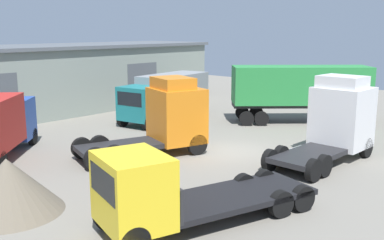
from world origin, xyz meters
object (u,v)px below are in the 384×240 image
(flatbed_truck_yellow, at_px, (165,193))
(tractor_unit_white, at_px, (337,120))
(oil_drum, at_px, (182,131))
(gravel_pile, at_px, (8,186))
(tractor_unit_orange, at_px, (167,118))
(box_truck_teal, at_px, (166,94))
(container_trailer_green, at_px, (300,87))

(flatbed_truck_yellow, bearing_deg, tractor_unit_white, -164.26)
(flatbed_truck_yellow, xyz_separation_m, oil_drum, (9.38, 8.06, -0.84))
(flatbed_truck_yellow, height_order, gravel_pile, flatbed_truck_yellow)
(tractor_unit_orange, relative_size, flatbed_truck_yellow, 0.88)
(tractor_unit_orange, distance_m, tractor_unit_white, 8.53)
(tractor_unit_white, distance_m, box_truck_teal, 13.16)
(tractor_unit_orange, bearing_deg, gravel_pile, -153.04)
(tractor_unit_orange, relative_size, box_truck_teal, 0.88)
(container_trailer_green, height_order, oil_drum, container_trailer_green)
(tractor_unit_white, relative_size, flatbed_truck_yellow, 0.81)
(tractor_unit_white, bearing_deg, container_trailer_green, 43.22)
(flatbed_truck_yellow, distance_m, oil_drum, 12.40)
(container_trailer_green, height_order, flatbed_truck_yellow, container_trailer_green)
(box_truck_teal, bearing_deg, gravel_pile, 18.02)
(container_trailer_green, bearing_deg, oil_drum, -150.28)
(tractor_unit_orange, distance_m, container_trailer_green, 11.68)
(container_trailer_green, bearing_deg, box_truck_teal, 173.38)
(tractor_unit_white, xyz_separation_m, box_truck_teal, (1.10, 13.11, -0.11))
(box_truck_teal, xyz_separation_m, oil_drum, (-3.36, -4.69, -1.38))
(tractor_unit_white, height_order, gravel_pile, tractor_unit_white)
(box_truck_teal, relative_size, oil_drum, 8.97)
(box_truck_teal, xyz_separation_m, gravel_pile, (-15.34, -7.58, -0.84))
(oil_drum, bearing_deg, tractor_unit_white, -74.95)
(tractor_unit_orange, height_order, gravel_pile, tractor_unit_orange)
(tractor_unit_white, bearing_deg, flatbed_truck_yellow, -179.33)
(tractor_unit_white, xyz_separation_m, gravel_pile, (-14.24, 5.53, -0.95))
(tractor_unit_white, height_order, box_truck_teal, tractor_unit_white)
(tractor_unit_white, relative_size, gravel_pile, 1.69)
(tractor_unit_orange, xyz_separation_m, tractor_unit_white, (5.00, -6.91, 0.08))
(box_truck_teal, distance_m, gravel_pile, 17.13)
(box_truck_teal, bearing_deg, container_trailer_green, 118.26)
(container_trailer_green, distance_m, flatbed_truck_yellow, 19.04)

